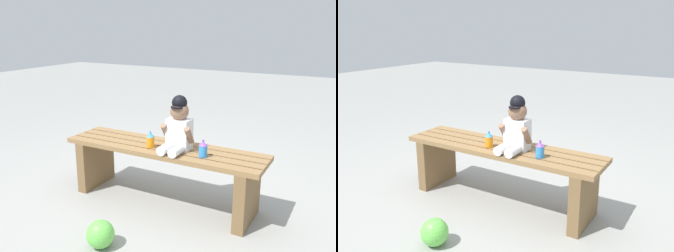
# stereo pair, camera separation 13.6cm
# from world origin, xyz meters

# --- Properties ---
(ground_plane) EXTENTS (16.00, 16.00, 0.00)m
(ground_plane) POSITION_xyz_m (0.00, 0.00, 0.00)
(ground_plane) COLOR #999993
(park_bench) EXTENTS (1.57, 0.40, 0.46)m
(park_bench) POSITION_xyz_m (0.00, 0.00, 0.31)
(park_bench) COLOR olive
(park_bench) RESTS_ON ground_plane
(child_figure) EXTENTS (0.23, 0.27, 0.40)m
(child_figure) POSITION_xyz_m (0.13, -0.02, 0.63)
(child_figure) COLOR white
(child_figure) RESTS_ON park_bench
(sippy_cup_left) EXTENTS (0.06, 0.06, 0.12)m
(sippy_cup_left) POSITION_xyz_m (-0.07, -0.07, 0.52)
(sippy_cup_left) COLOR orange
(sippy_cup_left) RESTS_ON park_bench
(sippy_cup_right) EXTENTS (0.06, 0.06, 0.12)m
(sippy_cup_right) POSITION_xyz_m (0.35, -0.07, 0.52)
(sippy_cup_right) COLOR #338CE5
(sippy_cup_right) RESTS_ON park_bench
(toy_ball) EXTENTS (0.18, 0.18, 0.18)m
(toy_ball) POSITION_xyz_m (-0.05, -0.72, 0.09)
(toy_ball) COLOR #66CC4C
(toy_ball) RESTS_ON ground_plane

